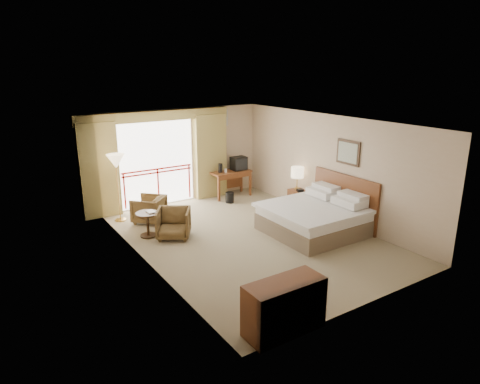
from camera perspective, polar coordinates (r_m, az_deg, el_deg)
floor at (r=10.10m, az=1.23°, el=-6.02°), size 7.00×7.00×0.00m
ceiling at (r=9.39m, az=1.33°, el=9.36°), size 7.00×7.00×0.00m
wall_back at (r=12.62m, az=-7.74°, el=4.88°), size 5.00×0.00×5.00m
wall_front at (r=7.19m, az=17.25°, el=-4.84°), size 5.00×0.00×5.00m
wall_left at (r=8.56m, az=-12.69°, el=-1.05°), size 0.00×7.00×7.00m
wall_right at (r=11.22m, az=11.90°, el=3.19°), size 0.00×7.00×7.00m
balcony_door at (r=12.33m, az=-11.03°, el=3.72°), size 2.40×0.00×2.40m
balcony_railing at (r=12.40m, az=-10.90°, el=1.96°), size 2.09×0.03×1.02m
curtain_left at (r=11.70m, az=-18.29°, el=2.74°), size 1.00×0.26×2.50m
curtain_right at (r=12.89m, az=-4.02°, el=4.78°), size 1.00×0.26×2.50m
valance at (r=12.01m, az=-11.21°, el=9.92°), size 4.40×0.22×0.28m
hvac_vent at (r=13.04m, az=-2.63°, el=9.84°), size 0.50×0.04×0.50m
bed at (r=10.41m, az=9.96°, el=-3.35°), size 2.13×2.06×0.97m
headboard at (r=10.97m, az=13.73°, el=-1.03°), size 0.06×2.10×1.30m
framed_art at (r=10.69m, az=14.21°, el=5.13°), size 0.04×0.72×0.60m
nightstand at (r=12.01m, az=7.67°, el=-1.02°), size 0.42×0.49×0.56m
table_lamp at (r=11.84m, az=7.66°, el=2.56°), size 0.35×0.35×0.62m
phone at (r=11.78m, az=8.02°, el=0.23°), size 0.20×0.17×0.08m
desk at (r=13.04m, az=-1.41°, el=2.11°), size 1.22×0.59×0.80m
tv at (r=13.06m, az=-0.16°, el=3.83°), size 0.45×0.36×0.41m
coffee_maker at (r=12.74m, az=-2.64°, el=3.20°), size 0.15×0.15×0.28m
cup at (r=12.80m, az=-1.94°, el=2.88°), size 0.09×0.09×0.11m
wastebasket at (r=12.51m, az=-1.38°, el=-0.74°), size 0.25×0.25×0.31m
armchair_far at (r=11.29m, az=-11.95°, el=-3.89°), size 1.04×1.04×0.68m
armchair_near at (r=10.20m, az=-8.77°, el=-5.98°), size 1.03×1.04×0.69m
side_table at (r=10.23m, az=-12.23°, el=-3.71°), size 0.53×0.53×0.58m
book at (r=10.17m, az=-12.29°, el=-2.72°), size 0.18×0.24×0.02m
floor_lamp at (r=11.15m, az=-16.21°, el=3.62°), size 0.45×0.45×1.75m
dresser at (r=6.65m, az=5.95°, el=-14.99°), size 1.24×0.53×0.83m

